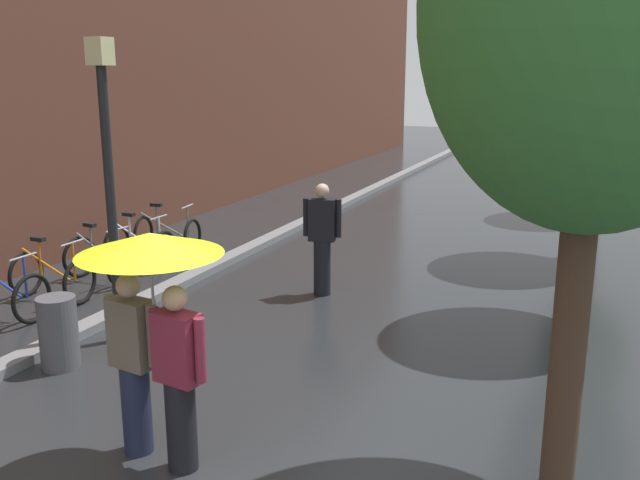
# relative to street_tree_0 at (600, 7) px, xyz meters

# --- Properties ---
(kerb_strip) EXTENTS (0.30, 36.00, 0.12)m
(kerb_strip) POSITION_rel_street_tree_0_xyz_m (-5.98, 8.74, -3.71)
(kerb_strip) COLOR slate
(kerb_strip) RESTS_ON ground
(street_tree_0) EXTENTS (2.54, 2.54, 5.43)m
(street_tree_0) POSITION_rel_street_tree_0_xyz_m (0.00, 0.00, 0.00)
(street_tree_0) COLOR #473323
(street_tree_0) RESTS_ON ground
(street_tree_1) EXTENTS (2.37, 2.37, 4.95)m
(street_tree_1) POSITION_rel_street_tree_0_xyz_m (0.01, 4.38, -0.31)
(street_tree_1) COLOR #473323
(street_tree_1) RESTS_ON ground
(street_tree_2) EXTENTS (2.35, 2.35, 5.23)m
(street_tree_2) POSITION_rel_street_tree_0_xyz_m (-0.07, 8.00, 0.18)
(street_tree_2) COLOR #473323
(street_tree_2) RESTS_ON ground
(street_tree_3) EXTENTS (2.22, 2.22, 5.20)m
(street_tree_3) POSITION_rel_street_tree_0_xyz_m (0.08, 12.37, -0.01)
(street_tree_3) COLOR #473323
(street_tree_3) RESTS_ON ground
(parked_bicycle_0) EXTENTS (1.08, 0.71, 0.96)m
(parked_bicycle_0) POSITION_rel_street_tree_0_xyz_m (-7.39, 1.31, -3.39)
(parked_bicycle_0) COLOR black
(parked_bicycle_0) RESTS_ON ground
(parked_bicycle_1) EXTENTS (1.09, 0.71, 0.96)m
(parked_bicycle_1) POSITION_rel_street_tree_0_xyz_m (-7.33, 2.17, -3.39)
(parked_bicycle_1) COLOR black
(parked_bicycle_1) RESTS_ON ground
(parked_bicycle_2) EXTENTS (1.17, 0.85, 0.96)m
(parked_bicycle_2) POSITION_rel_street_tree_0_xyz_m (-7.29, 3.21, -3.39)
(parked_bicycle_2) COLOR black
(parked_bicycle_2) RESTS_ON ground
(parked_bicycle_3) EXTENTS (1.10, 0.73, 0.96)m
(parked_bicycle_3) POSITION_rel_street_tree_0_xyz_m (-7.25, 4.19, -3.39)
(parked_bicycle_3) COLOR black
(parked_bicycle_3) RESTS_ON ground
(parked_bicycle_4) EXTENTS (1.16, 0.83, 0.96)m
(parked_bicycle_4) POSITION_rel_street_tree_0_xyz_m (-7.34, 5.16, -3.39)
(parked_bicycle_4) COLOR black
(parked_bicycle_4) RESTS_ON ground
(couple_under_umbrella) EXTENTS (1.22, 1.22, 2.05)m
(couple_under_umbrella) POSITION_rel_street_tree_0_xyz_m (-3.26, -0.89, -2.35)
(couple_under_umbrella) COLOR #1E233D
(couple_under_umbrella) RESTS_ON ground
(street_lamp_post) EXTENTS (0.24, 0.24, 3.73)m
(street_lamp_post) POSITION_rel_street_tree_0_xyz_m (-5.38, 1.25, -1.56)
(street_lamp_post) COLOR black
(street_lamp_post) RESTS_ON ground
(litter_bin) EXTENTS (0.44, 0.44, 0.85)m
(litter_bin) POSITION_rel_street_tree_0_xyz_m (-5.49, 0.31, -3.35)
(litter_bin) COLOR #4C4C51
(litter_bin) RESTS_ON ground
(pedestrian_walking_midground) EXTENTS (0.58, 0.38, 1.73)m
(pedestrian_walking_midground) POSITION_rel_street_tree_0_xyz_m (-3.71, 3.99, -2.85)
(pedestrian_walking_midground) COLOR black
(pedestrian_walking_midground) RESTS_ON ground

